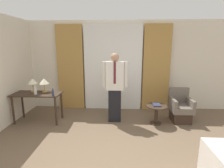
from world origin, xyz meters
name	(u,v)px	position (x,y,z in m)	size (l,w,h in m)	color
wall_back	(113,66)	(0.00, 3.20, 1.35)	(10.00, 0.06, 2.70)	silver
curtain_sheer_center	(113,68)	(0.00, 3.07, 1.29)	(1.74, 0.06, 2.58)	white
curtain_drape_left	(70,68)	(-1.31, 3.07, 1.29)	(0.80, 0.06, 2.58)	#B28442
curtain_drape_right	(156,68)	(1.31, 3.07, 1.29)	(0.80, 0.06, 2.58)	#B28442
desk	(37,98)	(-1.91, 2.02, 0.65)	(1.21, 0.56, 0.76)	#38281E
table_lamp_left	(33,82)	(-2.06, 2.15, 1.04)	(0.26, 0.26, 0.36)	tan
table_lamp_right	(44,82)	(-1.76, 2.15, 1.04)	(0.26, 0.26, 0.36)	tan
bottle_near_edge	(53,93)	(-1.40, 1.81, 0.84)	(0.06, 0.06, 0.19)	#2D3851
bottle_by_lamp	(35,91)	(-1.90, 1.93, 0.85)	(0.08, 0.08, 0.21)	silver
person	(115,85)	(0.09, 2.12, 0.97)	(0.65, 0.22, 1.79)	black
armchair	(180,109)	(1.83, 2.26, 0.33)	(0.53, 0.62, 0.85)	#38281E
side_table	(156,111)	(1.15, 2.01, 0.33)	(0.53, 0.53, 0.49)	#38281E
book	(157,105)	(1.15, 2.03, 0.50)	(0.18, 0.25, 0.03)	#2D334C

